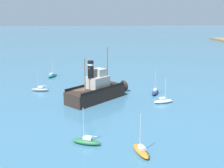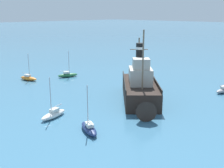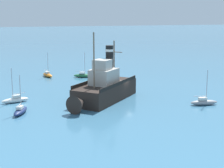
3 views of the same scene
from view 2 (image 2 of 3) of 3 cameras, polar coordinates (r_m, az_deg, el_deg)
ground_plane at (r=42.34m, az=7.51°, el=-2.11°), size 600.00×600.00×0.00m
old_tugboat at (r=38.71m, az=5.74°, el=-0.82°), size 12.49×12.65×9.90m
sailboat_green at (r=53.73m, az=-8.99°, el=1.86°), size 2.34×3.95×4.90m
sailboat_orange at (r=52.70m, az=-16.62°, el=1.18°), size 3.95×2.03×4.90m
sailboat_navy at (r=29.20m, az=-4.70°, el=-8.92°), size 3.93×2.50×4.90m
sailboat_white at (r=33.56m, az=-11.82°, el=-6.01°), size 2.00×3.95×4.90m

